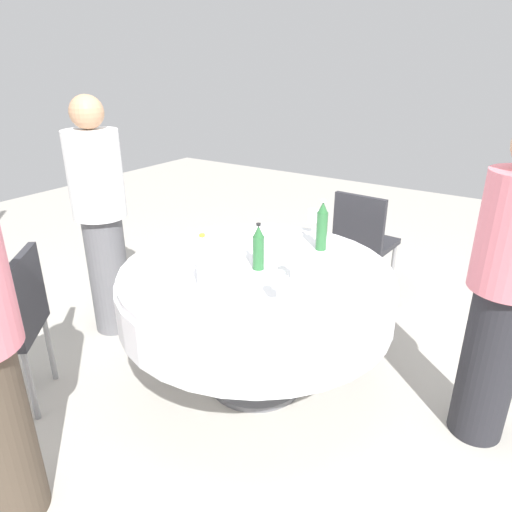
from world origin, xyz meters
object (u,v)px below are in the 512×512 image
(person_outer, at_px, (506,288))
(chair_near, at_px, (12,319))
(plate_inner, at_px, (178,306))
(plate_east, at_px, (227,246))
(wine_glass_right, at_px, (278,281))
(bottle_green_far, at_px, (322,227))
(chair_left, at_px, (363,237))
(wine_glass_front, at_px, (313,217))
(plate_mid, at_px, (345,297))
(bottle_green_north, at_px, (259,248))
(wine_glass_near, at_px, (291,262))
(bottle_clear_outer, at_px, (203,263))
(person_far, at_px, (101,217))
(dining_table, at_px, (256,292))

(person_outer, relative_size, chair_near, 1.80)
(plate_inner, bearing_deg, plate_east, -70.05)
(wine_glass_right, bearing_deg, bottle_green_far, -79.66)
(wine_glass_right, height_order, chair_left, wine_glass_right)
(plate_east, bearing_deg, wine_glass_front, -121.58)
(chair_near, bearing_deg, plate_mid, -103.37)
(wine_glass_front, relative_size, plate_east, 0.71)
(bottle_green_north, height_order, plate_mid, bottle_green_north)
(plate_mid, relative_size, plate_inner, 1.07)
(wine_glass_near, relative_size, chair_near, 0.16)
(wine_glass_right, bearing_deg, plate_mid, -139.96)
(bottle_clear_outer, height_order, wine_glass_front, bottle_clear_outer)
(wine_glass_front, xyz_separation_m, person_outer, (-1.16, 0.35, -0.03))
(plate_east, bearing_deg, wine_glass_near, 163.16)
(wine_glass_near, relative_size, person_far, 0.09)
(dining_table, bearing_deg, chair_left, -93.95)
(plate_east, bearing_deg, bottle_green_north, 155.76)
(plate_mid, bearing_deg, chair_left, -72.20)
(wine_glass_front, height_order, plate_mid, wine_glass_front)
(bottle_green_north, height_order, wine_glass_right, bottle_green_north)
(wine_glass_near, bearing_deg, wine_glass_front, -71.73)
(bottle_green_north, distance_m, person_far, 1.20)
(bottle_green_far, bearing_deg, person_outer, 172.34)
(bottle_green_north, xyz_separation_m, chair_near, (0.99, 0.85, -0.34))
(bottle_clear_outer, distance_m, person_outer, 1.39)
(bottle_clear_outer, height_order, wine_glass_near, bottle_clear_outer)
(dining_table, distance_m, plate_mid, 0.56)
(bottle_green_far, bearing_deg, plate_inner, 77.48)
(wine_glass_near, bearing_deg, person_far, 1.75)
(wine_glass_near, height_order, person_far, person_far)
(bottle_green_far, xyz_separation_m, wine_glass_near, (-0.05, 0.44, -0.05))
(chair_left, bearing_deg, chair_near, -112.17)
(bottle_clear_outer, relative_size, chair_left, 0.32)
(person_outer, height_order, chair_near, person_outer)
(bottle_green_north, bearing_deg, person_outer, -165.44)
(bottle_clear_outer, height_order, plate_inner, bottle_clear_outer)
(dining_table, bearing_deg, person_outer, -165.40)
(bottle_green_far, relative_size, wine_glass_front, 1.91)
(plate_inner, bearing_deg, bottle_clear_outer, -82.23)
(plate_east, xyz_separation_m, person_far, (0.88, 0.20, 0.08))
(plate_mid, xyz_separation_m, person_far, (1.72, -0.00, 0.08))
(bottle_clear_outer, bearing_deg, bottle_green_far, -107.99)
(wine_glass_right, xyz_separation_m, person_outer, (-0.86, -0.56, -0.03))
(dining_table, distance_m, wine_glass_right, 0.47)
(wine_glass_near, bearing_deg, dining_table, -2.57)
(dining_table, xyz_separation_m, chair_near, (0.97, 0.84, -0.08))
(person_far, height_order, chair_left, person_far)
(bottle_green_far, height_order, plate_mid, bottle_green_far)
(plate_east, xyz_separation_m, plate_inner, (-0.25, 0.70, 0.00))
(bottle_green_north, xyz_separation_m, wine_glass_right, (-0.28, 0.27, -0.01))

